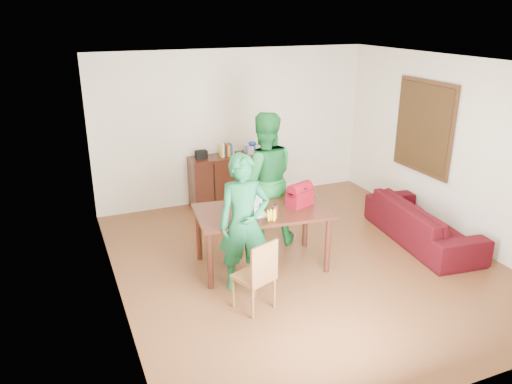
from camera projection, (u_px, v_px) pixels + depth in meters
name	position (u px, v px, depth m)	size (l,w,h in m)	color
room	(304.00, 170.00, 6.63)	(5.20, 5.70, 2.90)	#442311
table	(262.00, 217.00, 6.63)	(1.84, 1.18, 0.81)	black
chair	(255.00, 289.00, 5.80)	(0.51, 0.50, 0.89)	brown
person_near	(244.00, 223.00, 6.06)	(0.63, 0.42, 1.74)	#13562F
person_far	(264.00, 179.00, 7.26)	(0.96, 0.75, 1.98)	#166327
laptop	(252.00, 212.00, 6.43)	(0.38, 0.29, 0.25)	white
bananas	(271.00, 219.00, 6.24)	(0.17, 0.10, 0.06)	gold
bottle	(275.00, 211.00, 6.30)	(0.07, 0.07, 0.20)	#542013
red_bag	(300.00, 197.00, 6.70)	(0.35, 0.20, 0.26)	maroon
sofa	(422.00, 222.00, 7.49)	(2.09, 0.82, 0.61)	#350A07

